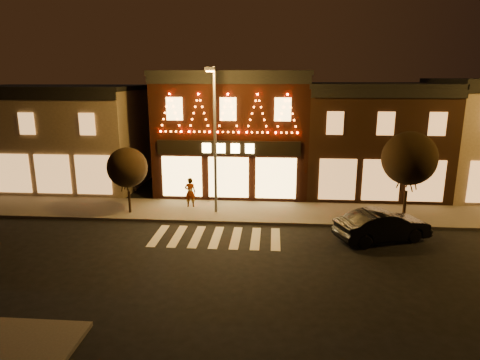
# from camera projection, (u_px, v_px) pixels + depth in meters

# --- Properties ---
(ground) EXTENTS (120.00, 120.00, 0.00)m
(ground) POSITION_uv_depth(u_px,v_px,m) (203.00, 273.00, 17.33)
(ground) COLOR black
(ground) RESTS_ON ground
(sidewalk_far) EXTENTS (44.00, 4.00, 0.15)m
(sidewalk_far) POSITION_uv_depth(u_px,v_px,m) (259.00, 212.00, 24.90)
(sidewalk_far) COLOR #47423D
(sidewalk_far) RESTS_ON ground
(building_left) EXTENTS (12.20, 8.28, 7.30)m
(building_left) POSITION_uv_depth(u_px,v_px,m) (60.00, 136.00, 30.98)
(building_left) COLOR #726251
(building_left) RESTS_ON ground
(building_pulp) EXTENTS (10.20, 8.34, 8.30)m
(building_pulp) POSITION_uv_depth(u_px,v_px,m) (234.00, 131.00, 29.85)
(building_pulp) COLOR black
(building_pulp) RESTS_ON ground
(building_right_a) EXTENTS (9.20, 8.28, 7.50)m
(building_right_a) POSITION_uv_depth(u_px,v_px,m) (369.00, 138.00, 29.23)
(building_right_a) COLOR #331D11
(building_right_a) RESTS_ON ground
(streetlamp_mid) EXTENTS (0.53, 1.90, 8.32)m
(streetlamp_mid) POSITION_uv_depth(u_px,v_px,m) (214.00, 130.00, 23.31)
(streetlamp_mid) COLOR #59595E
(streetlamp_mid) RESTS_ON sidewalk_far
(tree_left) EXTENTS (2.31, 2.31, 3.86)m
(tree_left) POSITION_uv_depth(u_px,v_px,m) (127.00, 168.00, 23.98)
(tree_left) COLOR black
(tree_left) RESTS_ON sidewalk_far
(tree_right) EXTENTS (2.95, 2.95, 4.93)m
(tree_right) POSITION_uv_depth(u_px,v_px,m) (409.00, 158.00, 22.74)
(tree_right) COLOR black
(tree_right) RESTS_ON sidewalk_far
(dark_sedan) EXTENTS (4.98, 3.22, 1.55)m
(dark_sedan) POSITION_uv_depth(u_px,v_px,m) (382.00, 226.00, 20.62)
(dark_sedan) COLOR black
(dark_sedan) RESTS_ON ground
(pedestrian) EXTENTS (0.70, 0.48, 1.83)m
(pedestrian) POSITION_uv_depth(u_px,v_px,m) (190.00, 192.00, 25.49)
(pedestrian) COLOR gray
(pedestrian) RESTS_ON sidewalk_far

